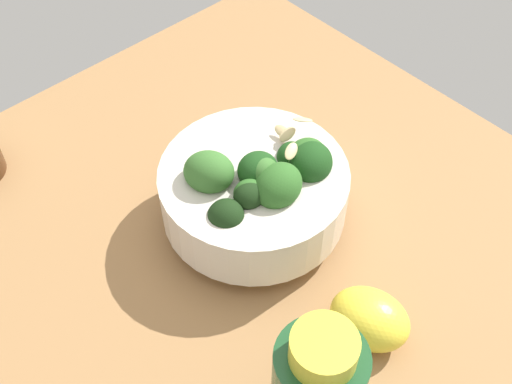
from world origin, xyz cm
name	(u,v)px	position (x,y,z in cm)	size (l,w,h in cm)	color
ground_plane	(240,222)	(0.00, 0.00, -2.13)	(56.65, 56.65, 4.27)	#996D42
bowl_of_broccoli	(257,188)	(-2.22, -0.25, 4.78)	(17.05, 17.05, 10.64)	silver
lemon_wedge	(370,319)	(-17.17, 1.07, 2.26)	(6.73, 5.23, 4.53)	yellow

